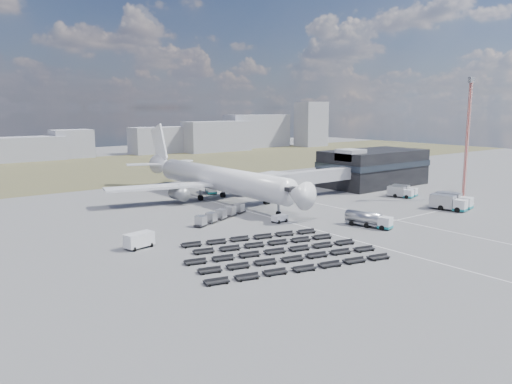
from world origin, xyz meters
TOP-DOWN VIEW (x-y plane):
  - ground at (0.00, 0.00)m, footprint 420.00×420.00m
  - grass_strip at (0.00, 110.00)m, footprint 420.00×90.00m
  - lane_markings at (9.77, 3.00)m, footprint 47.12×110.00m
  - terminal at (47.77, 23.96)m, footprint 30.40×16.40m
  - jet_bridge at (15.90, 20.42)m, footprint 30.30×3.80m
  - airliner at (0.00, 32.38)m, footprint 51.59×64.53m
  - skyline at (11.05, 149.89)m, footprint 296.47×27.45m
  - fuel_tanker at (7.27, -8.18)m, footprint 4.40×9.05m
  - pushback_tug at (-3.34, 4.79)m, footprint 3.14×1.98m
  - utility_van at (-32.46, 4.59)m, footprint 5.00×3.04m
  - catering_truck at (4.41, 41.28)m, footprint 4.45×6.14m
  - service_trucks_near at (34.71, -8.35)m, footprint 7.75×8.71m
  - service_trucks_far at (39.28, 7.64)m, footprint 6.69×7.37m
  - uld_row at (-10.91, 13.65)m, footprint 15.90×8.04m
  - baggage_dollies at (-17.50, -10.98)m, footprint 31.00×25.07m
  - floodlight_mast at (47.27, -3.97)m, footprint 2.75×2.23m

SIDE VIEW (x-z plane):
  - ground at x=0.00m, z-range 0.00..0.00m
  - grass_strip at x=0.00m, z-range 0.00..0.01m
  - lane_markings at x=9.77m, z-range 0.00..0.01m
  - baggage_dollies at x=-17.50m, z-range 0.00..0.75m
  - pushback_tug at x=-3.34m, z-range 0.00..1.38m
  - uld_row at x=-10.91m, z-range 0.18..1.99m
  - utility_van at x=-32.46m, z-range 0.00..2.46m
  - catering_truck at x=4.41m, z-range 0.03..2.64m
  - service_trucks_far at x=39.28m, z-range 0.11..2.59m
  - fuel_tanker at x=7.27m, z-range 0.00..2.84m
  - service_trucks_near at x=34.71m, z-range 0.13..3.17m
  - jet_bridge at x=15.90m, z-range 1.53..8.58m
  - terminal at x=47.77m, z-range -0.25..10.75m
  - airliner at x=0.00m, z-range -3.52..14.10m
  - skyline at x=11.05m, z-range -4.62..21.37m
  - floodlight_mast at x=47.27m, z-range 0.03..28.85m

